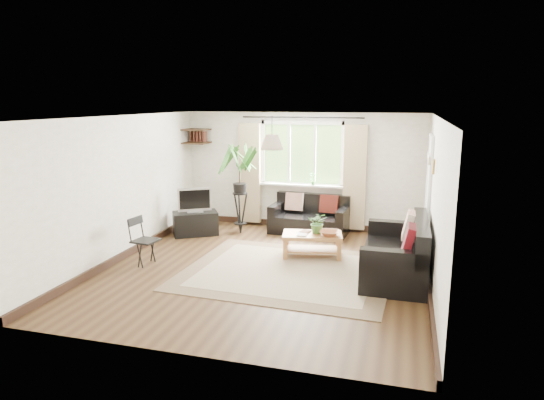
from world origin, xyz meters
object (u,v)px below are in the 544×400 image
(tv_stand, at_px, (195,223))
(coffee_table, at_px, (312,245))
(sofa_right, at_px, (395,249))
(folding_chair, at_px, (146,242))
(palm_stand, at_px, (240,189))
(sofa_back, at_px, (309,216))

(tv_stand, bearing_deg, coffee_table, -47.88)
(coffee_table, bearing_deg, sofa_right, -23.99)
(folding_chair, bearing_deg, coffee_table, -58.71)
(sofa_right, height_order, tv_stand, sofa_right)
(folding_chair, bearing_deg, palm_stand, -13.48)
(sofa_right, height_order, coffee_table, sofa_right)
(sofa_back, height_order, folding_chair, folding_chair)
(palm_stand, xyz_separation_m, folding_chair, (-0.85, -2.24, -0.51))
(coffee_table, distance_m, palm_stand, 2.13)
(sofa_back, distance_m, palm_stand, 1.49)
(coffee_table, bearing_deg, tv_stand, 163.46)
(palm_stand, height_order, folding_chair, palm_stand)
(sofa_back, distance_m, tv_stand, 2.29)
(sofa_right, relative_size, folding_chair, 2.34)
(palm_stand, distance_m, folding_chair, 2.45)
(sofa_right, distance_m, tv_stand, 4.13)
(sofa_back, bearing_deg, palm_stand, -160.94)
(sofa_back, xyz_separation_m, tv_stand, (-2.17, -0.72, -0.13))
(sofa_right, relative_size, coffee_table, 1.83)
(sofa_right, distance_m, coffee_table, 1.54)
(tv_stand, relative_size, palm_stand, 0.48)
(coffee_table, xyz_separation_m, tv_stand, (-2.51, 0.75, 0.03))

